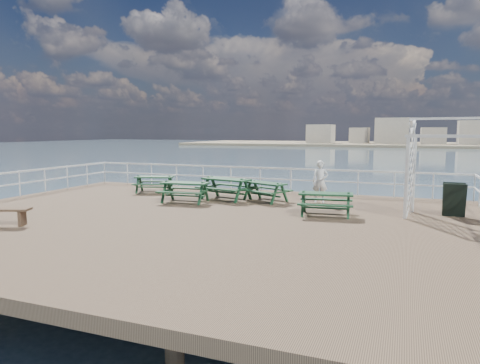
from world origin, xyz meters
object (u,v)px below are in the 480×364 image
picnic_table_b (265,188)px  picnic_table_e (326,199)px  picnic_table_c (226,184)px  trellis_arbor (450,174)px  person (320,182)px  picnic_table_a (154,181)px  picnic_table_d (185,188)px

picnic_table_b → picnic_table_e: (2.73, -2.05, 0.00)m
picnic_table_c → trellis_arbor: size_ratio=0.72×
picnic_table_e → picnic_table_c: bearing=148.9°
trellis_arbor → picnic_table_c: bearing=-177.5°
picnic_table_b → trellis_arbor: trellis_arbor is taller
picnic_table_b → trellis_arbor: 6.61m
picnic_table_c → picnic_table_e: size_ratio=1.20×
person → picnic_table_e: bearing=-79.7°
picnic_table_c → person: size_ratio=1.40×
picnic_table_a → picnic_table_e: 8.51m
picnic_table_e → person: 2.54m
picnic_table_e → picnic_table_a: bearing=155.0°
picnic_table_d → person: person is taller
picnic_table_c → picnic_table_d: (-1.22, -1.21, -0.05)m
picnic_table_b → picnic_table_d: 3.15m
picnic_table_b → person: bearing=34.4°
picnic_table_d → trellis_arbor: (9.26, 0.13, 0.85)m
picnic_table_d → picnic_table_c: bearing=39.5°
picnic_table_e → trellis_arbor: size_ratio=0.60×
trellis_arbor → person: (-4.34, 1.64, -0.60)m
picnic_table_d → trellis_arbor: bearing=-4.5°
picnic_table_d → picnic_table_e: size_ratio=1.02×
picnic_table_c → picnic_table_d: 1.72m
picnic_table_b → person: 2.14m
trellis_arbor → picnic_table_e: bearing=-157.7°
trellis_arbor → picnic_table_a: bearing=-178.2°
picnic_table_e → trellis_arbor: (3.70, 0.79, 0.87)m
picnic_table_b → picnic_table_e: 3.41m
picnic_table_c → picnic_table_d: picnic_table_c is taller
trellis_arbor → person: trellis_arbor is taller
trellis_arbor → picnic_table_b: bearing=179.1°
picnic_table_a → picnic_table_c: size_ratio=0.89×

